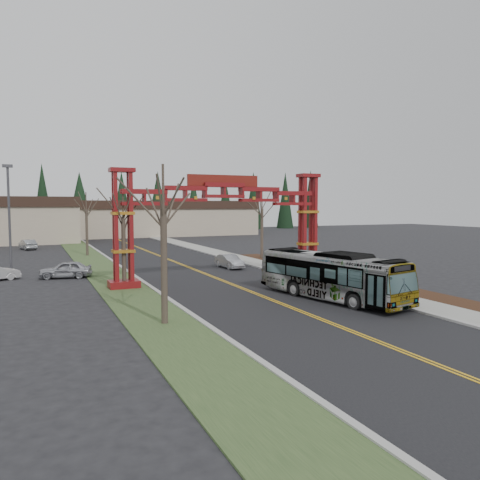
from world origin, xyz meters
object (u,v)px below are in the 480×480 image
barrel_north (290,264)px  barrel_south (335,274)px  bare_tree_right_far (262,209)px  street_sign (350,261)px  transit_bus (331,276)px  bare_tree_median_far (86,210)px  bare_tree_median_mid (123,219)px  retail_building_east (156,218)px  gateway_arch (223,208)px  bare_tree_median_near (163,209)px  silver_sedan (229,261)px  light_pole_near (9,211)px  parked_car_far_a (28,245)px  parked_car_near_a (66,269)px  barrel_mid (309,266)px

barrel_north → barrel_south: bearing=-90.0°
bare_tree_right_far → street_sign: bare_tree_right_far is taller
transit_bus → bare_tree_median_far: bare_tree_median_far is taller
bare_tree_median_mid → barrel_south: bare_tree_median_mid is taller
transit_bus → retail_building_east: bearing=73.0°
gateway_arch → retail_building_east: 62.80m
bare_tree_right_far → bare_tree_median_near: bearing=-126.5°
bare_tree_median_near → bare_tree_right_far: (18.00, 24.36, -0.25)m
gateway_arch → silver_sedan: 9.53m
gateway_arch → light_pole_near: 19.56m
transit_bus → bare_tree_median_near: 12.60m
bare_tree_median_far → gateway_arch: bearing=-71.8°
retail_building_east → bare_tree_median_mid: (-18.00, -62.12, 1.64)m
barrel_south → parked_car_far_a: bearing=121.1°
street_sign → bare_tree_right_far: bearing=88.5°
retail_building_east → street_sign: size_ratio=17.22×
silver_sedan → gateway_arch: bearing=-120.2°
transit_bus → barrel_north: bearing=57.9°
barrel_south → barrel_north: size_ratio=0.97×
transit_bus → parked_car_near_a: 22.67m
bare_tree_median_far → bare_tree_right_far: size_ratio=0.97×
gateway_arch → transit_bus: bearing=-69.3°
light_pole_near → street_sign: light_pole_near is taller
light_pole_near → barrel_south: bearing=-30.0°
parked_car_near_a → barrel_north: size_ratio=4.51×
parked_car_near_a → bare_tree_median_mid: (3.60, -7.24, 4.43)m
bare_tree_median_mid → light_pole_near: 14.00m
parked_car_near_a → light_pole_near: 7.83m
transit_bus → barrel_mid: size_ratio=10.37×
street_sign → barrel_south: (-0.73, 1.02, -1.12)m
bare_tree_median_mid → bare_tree_median_far: (0.00, 24.46, 0.47)m
bare_tree_median_near → light_pole_near: light_pole_near is taller
bare_tree_median_far → barrel_mid: bearing=-52.4°
bare_tree_right_far → parked_car_near_a: bearing=-165.1°
gateway_arch → bare_tree_right_far: (10.00, 12.84, -0.25)m
bare_tree_median_near → barrel_south: 19.70m
parked_car_far_a → barrel_south: parked_car_far_a is taller
bare_tree_right_far → bare_tree_median_mid: bearing=-144.1°
retail_building_east → barrel_north: size_ratio=40.02×
bare_tree_median_mid → barrel_mid: bare_tree_median_mid is taller
light_pole_near → street_sign: size_ratio=4.43×
light_pole_near → barrel_north: bearing=-15.7°
street_sign → barrel_north: size_ratio=2.32×
silver_sedan → barrel_north: (5.31, -2.65, -0.20)m
bare_tree_median_near → barrel_north: bearing=43.5°
barrel_mid → bare_tree_median_mid: bearing=-173.7°
barrel_mid → transit_bus: bearing=-116.5°
parked_car_far_a → barrel_south: bearing=106.4°
silver_sedan → barrel_mid: (5.81, -5.35, -0.13)m
transit_bus → bare_tree_median_mid: size_ratio=1.57×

